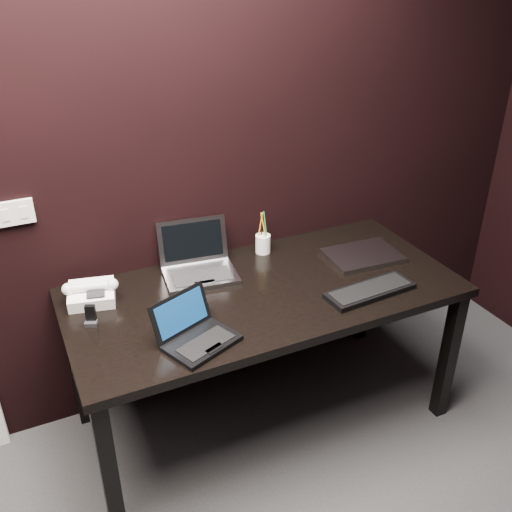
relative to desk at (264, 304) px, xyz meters
name	(u,v)px	position (x,y,z in m)	size (l,w,h in m)	color
wall_back	(161,147)	(-0.30, 0.40, 0.64)	(4.00, 4.00, 0.00)	black
wall_switch	(14,213)	(-0.92, 0.39, 0.46)	(0.15, 0.02, 0.10)	silver
desk	(264,304)	(0.00, 0.00, 0.00)	(1.70, 0.80, 0.74)	black
netbook	(196,334)	(-0.40, -0.23, 0.11)	(0.33, 0.31, 0.17)	black
silver_laptop	(198,266)	(-0.21, 0.24, 0.12)	(0.35, 0.33, 0.22)	gray
ext_keyboard	(370,291)	(0.39, -0.23, 0.09)	(0.41, 0.16, 0.03)	black
closed_laptop	(363,255)	(0.55, 0.05, 0.09)	(0.35, 0.27, 0.02)	gray
desk_phone	(92,293)	(-0.70, 0.21, 0.12)	(0.23, 0.21, 0.11)	white
mobile_phone	(91,317)	(-0.73, 0.05, 0.11)	(0.06, 0.05, 0.08)	black
pen_cup	(263,243)	(0.14, 0.31, 0.13)	(0.09, 0.09, 0.21)	white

